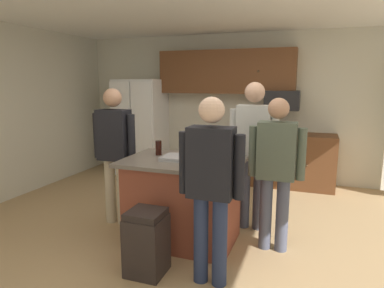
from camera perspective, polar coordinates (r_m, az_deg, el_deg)
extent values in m
plane|color=tan|center=(3.96, 1.45, -15.98)|extent=(7.04, 7.04, 0.00)
cube|color=beige|center=(6.28, 9.59, 6.11)|extent=(6.40, 0.10, 2.60)
cube|color=brown|center=(6.16, 5.69, 11.94)|extent=(2.40, 0.35, 0.75)
sphere|color=#4C3823|center=(5.85, 11.05, 11.88)|extent=(0.04, 0.04, 0.04)
cube|color=brown|center=(6.01, 14.44, -2.47)|extent=(1.80, 0.60, 0.90)
sphere|color=#4C3823|center=(5.69, 18.65, -3.43)|extent=(0.04, 0.04, 0.04)
cube|color=white|center=(6.61, -8.52, 2.84)|extent=(0.86, 0.70, 1.80)
cube|color=white|center=(6.39, -11.79, 2.49)|extent=(0.41, 0.04, 1.72)
cube|color=white|center=(6.18, -8.36, 2.33)|extent=(0.41, 0.04, 1.72)
cylinder|color=#B2B2B7|center=(6.25, -10.27, 3.19)|extent=(0.02, 0.02, 0.35)
cube|color=black|center=(5.90, 14.90, 7.09)|extent=(0.56, 0.40, 0.32)
cube|color=brown|center=(3.81, -1.55, -9.77)|extent=(1.13, 0.76, 0.89)
cube|color=#60564C|center=(3.67, -1.58, -2.93)|extent=(1.27, 0.90, 0.04)
cylinder|color=#232D4C|center=(3.10, 1.51, -15.61)|extent=(0.13, 0.13, 0.80)
cylinder|color=#232D4C|center=(3.06, 4.66, -16.04)|extent=(0.13, 0.13, 0.80)
cube|color=black|center=(2.84, 3.21, -3.11)|extent=(0.38, 0.22, 0.60)
sphere|color=beige|center=(2.77, 3.30, 5.70)|extent=(0.22, 0.22, 0.22)
cylinder|color=black|center=(2.92, -1.32, -3.13)|extent=(0.09, 0.09, 0.54)
cylinder|color=black|center=(2.79, 7.95, -3.88)|extent=(0.09, 0.09, 0.54)
cylinder|color=#4C5166|center=(4.21, 8.79, -8.16)|extent=(0.13, 0.13, 0.85)
cylinder|color=#4C5166|center=(4.18, 11.10, -8.35)|extent=(0.13, 0.13, 0.85)
cube|color=#B7B7B2|center=(4.02, 10.27, 1.88)|extent=(0.38, 0.22, 0.64)
sphere|color=tan|center=(3.98, 10.49, 8.52)|extent=(0.23, 0.23, 0.23)
cylinder|color=#B7B7B2|center=(4.07, 6.93, 1.81)|extent=(0.09, 0.09, 0.58)
cylinder|color=#B7B7B2|center=(3.99, 13.66, 1.43)|extent=(0.09, 0.09, 0.58)
cylinder|color=tan|center=(4.43, -13.50, -7.62)|extent=(0.13, 0.13, 0.82)
cylinder|color=tan|center=(4.34, -11.61, -7.92)|extent=(0.13, 0.13, 0.82)
cube|color=black|center=(4.22, -12.95, 1.49)|extent=(0.38, 0.22, 0.61)
sphere|color=tan|center=(4.18, -13.20, 7.56)|extent=(0.22, 0.22, 0.22)
cylinder|color=black|center=(4.36, -15.60, 1.39)|extent=(0.09, 0.09, 0.55)
cylinder|color=black|center=(4.10, -10.11, 1.07)|extent=(0.09, 0.09, 0.55)
cylinder|color=#4C5166|center=(3.75, 12.23, -11.26)|extent=(0.13, 0.13, 0.78)
cylinder|color=#4C5166|center=(3.73, 14.87, -11.47)|extent=(0.13, 0.13, 0.78)
cube|color=#4C5647|center=(3.55, 14.02, -1.09)|extent=(0.38, 0.22, 0.58)
sphere|color=tan|center=(3.49, 14.33, 5.80)|extent=(0.21, 0.21, 0.21)
cylinder|color=#4C5647|center=(3.58, 10.18, -1.17)|extent=(0.09, 0.09, 0.53)
cylinder|color=#4C5647|center=(3.54, 17.87, -1.66)|extent=(0.09, 0.09, 0.53)
cylinder|color=black|center=(3.90, -5.62, -0.65)|extent=(0.07, 0.07, 0.17)
cylinder|color=#4C6B99|center=(3.30, 4.10, -3.26)|extent=(0.09, 0.09, 0.10)
torus|color=#4C6B99|center=(3.28, 5.12, -3.25)|extent=(0.06, 0.01, 0.06)
cylinder|color=white|center=(3.48, 4.60, -2.50)|extent=(0.09, 0.09, 0.10)
torus|color=white|center=(3.47, 5.52, -2.49)|extent=(0.06, 0.01, 0.06)
cylinder|color=black|center=(3.70, 5.07, -1.22)|extent=(0.07, 0.07, 0.17)
cylinder|color=black|center=(3.82, -0.66, -1.17)|extent=(0.07, 0.07, 0.12)
cylinder|color=black|center=(3.57, 5.61, -1.90)|extent=(0.07, 0.07, 0.14)
cube|color=#B7B7BC|center=(3.64, -1.52, -2.57)|extent=(0.44, 0.30, 0.02)
cube|color=#A8A8AD|center=(3.64, -1.52, -2.26)|extent=(0.44, 0.30, 0.02)
cube|color=black|center=(3.29, -7.60, -16.46)|extent=(0.34, 0.34, 0.55)
cube|color=black|center=(3.17, -7.74, -11.54)|extent=(0.32, 0.32, 0.06)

